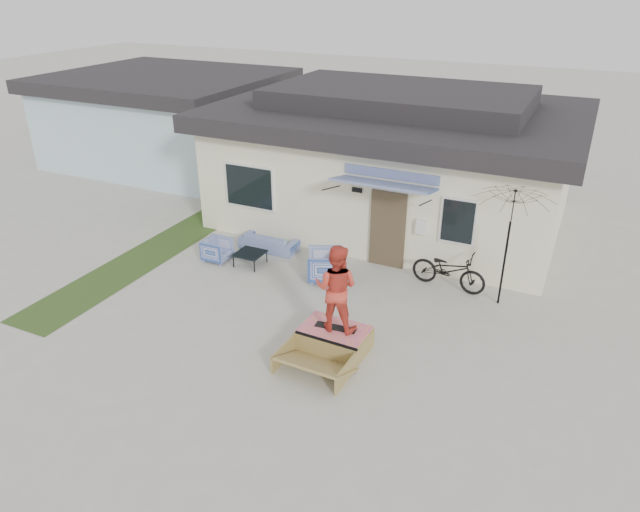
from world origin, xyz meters
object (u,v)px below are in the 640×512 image
at_px(loveseat, 269,239).
at_px(skate_ramp, 334,338).
at_px(skateboard, 336,327).
at_px(armchair_right, 325,264).
at_px(bicycle, 449,266).
at_px(coffee_table, 250,259).
at_px(skater, 336,286).
at_px(patio_umbrella, 508,236).
at_px(armchair_left, 217,249).

distance_m(loveseat, skate_ramp, 5.14).
bearing_deg(skate_ramp, skateboard, 90.00).
bearing_deg(armchair_right, bicycle, 83.49).
bearing_deg(skateboard, coffee_table, 140.34).
xyz_separation_m(armchair_right, skater, (1.48, -2.63, 1.01)).
xyz_separation_m(skate_ramp, skateboard, (0.00, 0.05, 0.26)).
height_order(patio_umbrella, skater, skater).
xyz_separation_m(armchair_left, coffee_table, (0.96, 0.13, -0.17)).
distance_m(patio_umbrella, skateboard, 4.51).
bearing_deg(loveseat, bicycle, 179.58).
xyz_separation_m(armchair_left, skate_ramp, (4.58, -2.42, -0.12)).
height_order(armchair_right, skate_ramp, armchair_right).
xyz_separation_m(armchair_right, skate_ramp, (1.48, -2.68, -0.21)).
bearing_deg(coffee_table, armchair_right, 3.31).
relative_size(loveseat, bicycle, 0.89).
distance_m(armchair_right, skate_ramp, 3.07).
distance_m(patio_umbrella, skate_ramp, 4.62).
xyz_separation_m(coffee_table, skateboard, (3.63, -2.51, 0.31)).
distance_m(loveseat, skateboard, 5.12).
bearing_deg(coffee_table, skate_ramp, -35.16).
bearing_deg(skater, armchair_right, -66.72).
height_order(armchair_left, armchair_right, armchair_right).
distance_m(coffee_table, patio_umbrella, 6.65).
height_order(patio_umbrella, skate_ramp, patio_umbrella).
relative_size(armchair_right, skater, 0.47).
distance_m(armchair_left, bicycle, 6.19).
distance_m(loveseat, skater, 5.23).
relative_size(loveseat, skate_ramp, 0.91).
xyz_separation_m(armchair_right, coffee_table, (-2.15, -0.12, -0.26)).
relative_size(loveseat, skater, 0.90).
distance_m(coffee_table, skate_ramp, 4.44).
xyz_separation_m(loveseat, skate_ramp, (3.66, -3.62, -0.10)).
relative_size(coffee_table, bicycle, 0.38).
height_order(armchair_right, bicycle, bicycle).
bearing_deg(skater, patio_umbrella, -136.02).
distance_m(skate_ramp, skater, 1.22).
xyz_separation_m(bicycle, patio_umbrella, (1.30, -0.23, 1.15)).
distance_m(armchair_left, skateboard, 5.17).
height_order(armchair_left, coffee_table, armchair_left).
distance_m(loveseat, armchair_right, 2.37).
relative_size(coffee_table, skater, 0.39).
height_order(loveseat, armchair_left, armchair_left).
relative_size(loveseat, skateboard, 1.93).
height_order(skate_ramp, skater, skater).
bearing_deg(bicycle, coffee_table, 107.27).
distance_m(loveseat, bicycle, 5.15).
xyz_separation_m(bicycle, skater, (-1.48, -3.55, 0.85)).
bearing_deg(coffee_table, skateboard, -34.66).
relative_size(armchair_right, skateboard, 1.01).
bearing_deg(skater, loveseat, -50.38).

